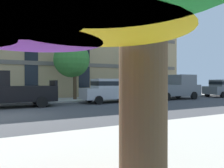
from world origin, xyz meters
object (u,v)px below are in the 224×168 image
(sedan_silver, at_px, (110,90))
(sedan_gray, at_px, (223,88))
(pickup_black, at_px, (8,91))
(pickup_gray, at_px, (175,88))
(street_tree_middle, at_px, (71,60))
(street_tree_right, at_px, (154,65))

(sedan_silver, distance_m, sedan_gray, 13.34)
(sedan_gray, bearing_deg, pickup_black, 180.00)
(pickup_gray, bearing_deg, street_tree_middle, 160.10)
(street_tree_middle, bearing_deg, pickup_gray, -19.90)
(pickup_black, xyz_separation_m, sedan_silver, (6.91, -0.00, -0.08))
(pickup_black, distance_m, street_tree_middle, 6.26)
(pickup_gray, distance_m, street_tree_middle, 9.44)
(pickup_black, xyz_separation_m, pickup_gray, (13.50, 0.00, 0.00))
(pickup_gray, xyz_separation_m, street_tree_middle, (-8.60, 3.11, 2.34))
(sedan_gray, bearing_deg, pickup_gray, 180.00)
(sedan_silver, bearing_deg, street_tree_middle, 122.88)
(street_tree_middle, bearing_deg, sedan_gray, -11.46)
(sedan_silver, relative_size, sedan_gray, 1.00)
(pickup_black, relative_size, street_tree_right, 1.09)
(pickup_black, relative_size, sedan_gray, 1.16)
(pickup_black, distance_m, street_tree_right, 13.92)
(street_tree_right, bearing_deg, pickup_black, -167.74)
(sedan_silver, height_order, pickup_gray, pickup_gray)
(sedan_silver, bearing_deg, pickup_gray, 0.00)
(pickup_black, xyz_separation_m, street_tree_middle, (4.90, 3.11, 2.34))
(pickup_black, bearing_deg, street_tree_middle, 32.43)
(sedan_silver, xyz_separation_m, street_tree_middle, (-2.01, 3.11, 2.42))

